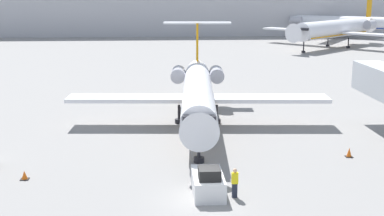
# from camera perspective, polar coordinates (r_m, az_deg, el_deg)

# --- Properties ---
(ground_plane) EXTENTS (600.00, 600.00, 0.00)m
(ground_plane) POSITION_cam_1_polar(r_m,az_deg,el_deg) (32.83, 1.34, -9.80)
(ground_plane) COLOR gray
(terminal_building) EXTENTS (180.00, 16.80, 14.19)m
(terminal_building) POSITION_cam_1_polar(r_m,az_deg,el_deg) (150.35, -2.76, 10.57)
(terminal_building) COLOR #B2B2B7
(terminal_building) RESTS_ON ground
(airplane_main) EXTENTS (24.41, 27.60, 8.83)m
(airplane_main) POSITION_cam_1_polar(r_m,az_deg,el_deg) (49.46, 0.64, 1.72)
(airplane_main) COLOR white
(airplane_main) RESTS_ON ground
(pushback_tug) EXTENTS (1.89, 3.96, 1.96)m
(pushback_tug) POSITION_cam_1_polar(r_m,az_deg,el_deg) (33.58, 1.71, -7.92)
(pushback_tug) COLOR silver
(pushback_tug) RESTS_ON ground
(worker_near_tug) EXTENTS (0.40, 0.26, 1.86)m
(worker_near_tug) POSITION_cam_1_polar(r_m,az_deg,el_deg) (32.98, 4.58, -7.89)
(worker_near_tug) COLOR #232838
(worker_near_tug) RESTS_ON ground
(traffic_cone_left) EXTENTS (0.57, 0.57, 0.61)m
(traffic_cone_left) POSITION_cam_1_polar(r_m,az_deg,el_deg) (37.77, -17.44, -6.87)
(traffic_cone_left) COLOR black
(traffic_cone_left) RESTS_ON ground
(traffic_cone_right) EXTENTS (0.54, 0.54, 0.73)m
(traffic_cone_right) POSITION_cam_1_polar(r_m,az_deg,el_deg) (42.42, 16.42, -4.58)
(traffic_cone_right) COLOR black
(traffic_cone_right) RESTS_ON ground
(airplane_parked_far_left) EXTENTS (32.49, 32.35, 10.67)m
(airplane_parked_far_left) POSITION_cam_1_polar(r_m,az_deg,el_deg) (144.91, 15.47, 8.77)
(airplane_parked_far_left) COLOR silver
(airplane_parked_far_left) RESTS_ON ground
(airplane_parked_far_right) EXTENTS (28.47, 29.06, 11.08)m
(airplane_parked_far_right) POSITION_cam_1_polar(r_m,az_deg,el_deg) (120.09, 15.16, 8.18)
(airplane_parked_far_right) COLOR white
(airplane_parked_far_right) RESTS_ON ground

